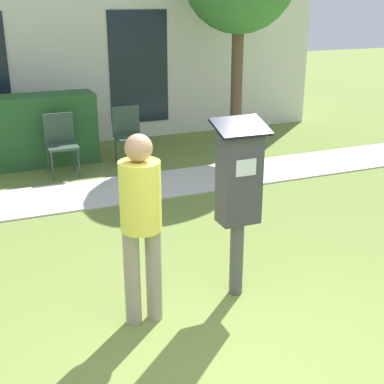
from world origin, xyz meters
name	(u,v)px	position (x,y,z in m)	size (l,w,h in m)	color
sidewalk	(102,192)	(0.00, 4.18, 0.01)	(12.00, 1.10, 0.02)	beige
building_facade	(58,53)	(0.00, 7.02, 1.60)	(10.00, 0.26, 3.20)	silver
parking_meter	(239,187)	(0.50, 1.15, 1.02)	(0.44, 0.31, 1.59)	#4C4C4C
person_standing	(141,216)	(-0.39, 1.05, 0.93)	(0.32, 0.32, 1.58)	gray
outdoor_chair_left	(61,139)	(-0.34, 5.26, 0.53)	(0.44, 0.44, 0.90)	#334738
outdoor_chair_middle	(128,131)	(0.74, 5.40, 0.53)	(0.44, 0.44, 0.90)	#334738
hedge_row	(8,133)	(-1.04, 5.86, 0.55)	(2.69, 0.60, 1.10)	#285628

